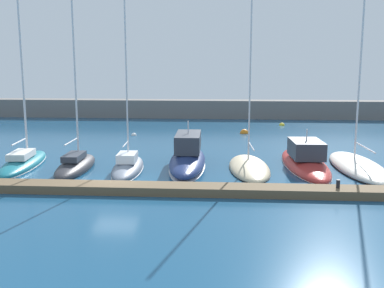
{
  "coord_description": "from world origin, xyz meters",
  "views": [
    {
      "loc": [
        6.22,
        -25.08,
        6.91
      ],
      "look_at": [
        4.24,
        3.05,
        1.87
      ],
      "focal_mm": 42.76,
      "sensor_mm": 36.0,
      "label": 1
    }
  ],
  "objects_px": {
    "sailboat_ivory_ninth": "(358,166)",
    "sailboat_sand_seventh": "(249,168)",
    "sailboat_slate_fifth": "(128,166)",
    "dock_bollard": "(338,184)",
    "sailboat_charcoal_fourth": "(76,165)",
    "motorboat_red_eighth": "(305,161)",
    "sailboat_teal_third": "(23,161)",
    "mooring_buoy_white": "(134,135)",
    "mooring_buoy_orange": "(244,133)",
    "mooring_buoy_yellow": "(282,125)",
    "motorboat_navy_sixth": "(188,157)"
  },
  "relations": [
    {
      "from": "sailboat_ivory_ninth",
      "to": "sailboat_sand_seventh",
      "type": "bearing_deg",
      "value": 92.72
    },
    {
      "from": "sailboat_slate_fifth",
      "to": "dock_bollard",
      "type": "xyz_separation_m",
      "value": [
        12.15,
        -4.95,
        0.4
      ]
    },
    {
      "from": "sailboat_charcoal_fourth",
      "to": "motorboat_red_eighth",
      "type": "height_order",
      "value": "sailboat_charcoal_fourth"
    },
    {
      "from": "sailboat_teal_third",
      "to": "sailboat_charcoal_fourth",
      "type": "height_order",
      "value": "sailboat_teal_third"
    },
    {
      "from": "mooring_buoy_white",
      "to": "sailboat_sand_seventh",
      "type": "bearing_deg",
      "value": -52.48
    },
    {
      "from": "sailboat_teal_third",
      "to": "sailboat_slate_fifth",
      "type": "distance_m",
      "value": 7.44
    },
    {
      "from": "mooring_buoy_orange",
      "to": "dock_bollard",
      "type": "bearing_deg",
      "value": -79.57
    },
    {
      "from": "sailboat_charcoal_fourth",
      "to": "mooring_buoy_yellow",
      "type": "relative_size",
      "value": 23.38
    },
    {
      "from": "motorboat_navy_sixth",
      "to": "sailboat_ivory_ninth",
      "type": "bearing_deg",
      "value": -92.56
    },
    {
      "from": "mooring_buoy_yellow",
      "to": "dock_bollard",
      "type": "distance_m",
      "value": 27.58
    },
    {
      "from": "sailboat_teal_third",
      "to": "dock_bollard",
      "type": "relative_size",
      "value": 39.5
    },
    {
      "from": "sailboat_teal_third",
      "to": "mooring_buoy_white",
      "type": "relative_size",
      "value": 34.51
    },
    {
      "from": "mooring_buoy_orange",
      "to": "sailboat_teal_third",
      "type": "bearing_deg",
      "value": -135.15
    },
    {
      "from": "mooring_buoy_white",
      "to": "mooring_buoy_yellow",
      "type": "bearing_deg",
      "value": 28.64
    },
    {
      "from": "dock_bollard",
      "to": "sailboat_slate_fifth",
      "type": "bearing_deg",
      "value": 157.84
    },
    {
      "from": "sailboat_slate_fifth",
      "to": "mooring_buoy_white",
      "type": "relative_size",
      "value": 27.27
    },
    {
      "from": "sailboat_ivory_ninth",
      "to": "mooring_buoy_orange",
      "type": "bearing_deg",
      "value": 22.71
    },
    {
      "from": "sailboat_charcoal_fourth",
      "to": "dock_bollard",
      "type": "bearing_deg",
      "value": -109.34
    },
    {
      "from": "motorboat_navy_sixth",
      "to": "motorboat_red_eighth",
      "type": "distance_m",
      "value": 7.89
    },
    {
      "from": "motorboat_red_eighth",
      "to": "mooring_buoy_orange",
      "type": "distance_m",
      "value": 14.82
    },
    {
      "from": "motorboat_navy_sixth",
      "to": "sailboat_slate_fifth",
      "type": "bearing_deg",
      "value": 113.48
    },
    {
      "from": "sailboat_teal_third",
      "to": "sailboat_ivory_ninth",
      "type": "distance_m",
      "value": 22.37
    },
    {
      "from": "sailboat_teal_third",
      "to": "mooring_buoy_yellow",
      "type": "relative_size",
      "value": 28.44
    },
    {
      "from": "motorboat_red_eighth",
      "to": "mooring_buoy_yellow",
      "type": "height_order",
      "value": "motorboat_red_eighth"
    },
    {
      "from": "motorboat_navy_sixth",
      "to": "sailboat_ivory_ninth",
      "type": "relative_size",
      "value": 0.53
    },
    {
      "from": "motorboat_navy_sixth",
      "to": "sailboat_sand_seventh",
      "type": "bearing_deg",
      "value": -102.2
    },
    {
      "from": "motorboat_navy_sixth",
      "to": "sailboat_sand_seventh",
      "type": "relative_size",
      "value": 0.75
    },
    {
      "from": "sailboat_charcoal_fourth",
      "to": "sailboat_ivory_ninth",
      "type": "relative_size",
      "value": 0.81
    },
    {
      "from": "mooring_buoy_orange",
      "to": "motorboat_red_eighth",
      "type": "bearing_deg",
      "value": -76.61
    },
    {
      "from": "mooring_buoy_yellow",
      "to": "sailboat_slate_fifth",
      "type": "bearing_deg",
      "value": -119.21
    },
    {
      "from": "dock_bollard",
      "to": "sailboat_sand_seventh",
      "type": "bearing_deg",
      "value": 126.06
    },
    {
      "from": "sailboat_teal_third",
      "to": "motorboat_navy_sixth",
      "type": "distance_m",
      "value": 11.17
    },
    {
      "from": "sailboat_sand_seventh",
      "to": "mooring_buoy_white",
      "type": "height_order",
      "value": "sailboat_sand_seventh"
    },
    {
      "from": "motorboat_red_eighth",
      "to": "sailboat_sand_seventh",
      "type": "bearing_deg",
      "value": 104.06
    },
    {
      "from": "motorboat_red_eighth",
      "to": "mooring_buoy_white",
      "type": "height_order",
      "value": "motorboat_red_eighth"
    },
    {
      "from": "mooring_buoy_white",
      "to": "mooring_buoy_orange",
      "type": "bearing_deg",
      "value": 11.1
    },
    {
      "from": "motorboat_navy_sixth",
      "to": "motorboat_red_eighth",
      "type": "xyz_separation_m",
      "value": [
        7.88,
        0.31,
        -0.24
      ]
    },
    {
      "from": "sailboat_sand_seventh",
      "to": "motorboat_red_eighth",
      "type": "xyz_separation_m",
      "value": [
        3.78,
        1.1,
        0.25
      ]
    },
    {
      "from": "motorboat_red_eighth",
      "to": "mooring_buoy_white",
      "type": "bearing_deg",
      "value": 46.63
    },
    {
      "from": "sailboat_charcoal_fourth",
      "to": "mooring_buoy_orange",
      "type": "bearing_deg",
      "value": -37.02
    },
    {
      "from": "motorboat_navy_sixth",
      "to": "mooring_buoy_white",
      "type": "height_order",
      "value": "motorboat_navy_sixth"
    },
    {
      "from": "sailboat_charcoal_fourth",
      "to": "motorboat_navy_sixth",
      "type": "height_order",
      "value": "sailboat_charcoal_fourth"
    },
    {
      "from": "motorboat_navy_sixth",
      "to": "mooring_buoy_yellow",
      "type": "relative_size",
      "value": 15.16
    },
    {
      "from": "dock_bollard",
      "to": "sailboat_teal_third",
      "type": "bearing_deg",
      "value": 163.17
    },
    {
      "from": "dock_bollard",
      "to": "mooring_buoy_white",
      "type": "bearing_deg",
      "value": 127.08
    },
    {
      "from": "sailboat_charcoal_fourth",
      "to": "mooring_buoy_orange",
      "type": "relative_size",
      "value": 16.79
    },
    {
      "from": "motorboat_navy_sixth",
      "to": "mooring_buoy_orange",
      "type": "xyz_separation_m",
      "value": [
        4.45,
        14.73,
        -0.61
      ]
    },
    {
      "from": "sailboat_charcoal_fourth",
      "to": "sailboat_sand_seventh",
      "type": "bearing_deg",
      "value": -87.04
    },
    {
      "from": "motorboat_red_eighth",
      "to": "mooring_buoy_white",
      "type": "xyz_separation_m",
      "value": [
        -14.09,
        12.32,
        -0.37
      ]
    },
    {
      "from": "motorboat_navy_sixth",
      "to": "mooring_buoy_yellow",
      "type": "bearing_deg",
      "value": -24.36
    }
  ]
}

